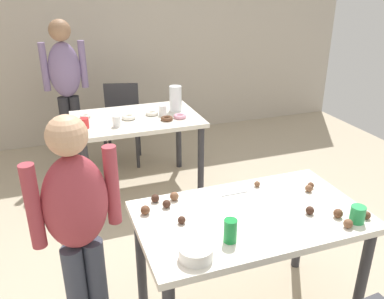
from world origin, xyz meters
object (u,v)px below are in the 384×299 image
(soda_can, at_px, (230,231))
(person_adult_far, at_px, (66,82))
(dining_table_near, at_px, (250,229))
(chair_far_table, at_px, (122,118))
(dining_table_far, at_px, (137,127))
(pitcher_far, at_px, (175,98))
(mixing_bowl, at_px, (196,252))
(person_girl_near, at_px, (79,225))

(soda_can, bearing_deg, person_adult_far, 101.78)
(dining_table_near, relative_size, chair_far_table, 1.45)
(chair_far_table, bearing_deg, dining_table_far, -89.20)
(dining_table_near, bearing_deg, pitcher_far, 84.88)
(dining_table_near, bearing_deg, dining_table_far, 97.32)
(dining_table_far, relative_size, mixing_bowl, 7.18)
(dining_table_near, distance_m, pitcher_far, 1.94)
(dining_table_far, bearing_deg, soda_can, -89.36)
(chair_far_table, relative_size, pitcher_far, 3.56)
(chair_far_table, xyz_separation_m, pitcher_far, (0.42, -0.68, 0.38))
(chair_far_table, distance_m, mixing_bowl, 2.88)
(person_adult_far, relative_size, pitcher_far, 6.48)
(pitcher_far, bearing_deg, person_adult_far, 144.96)
(person_girl_near, xyz_separation_m, mixing_bowl, (0.49, -0.34, -0.05))
(person_girl_near, distance_m, soda_can, 0.75)
(dining_table_near, relative_size, person_girl_near, 0.90)
(chair_far_table, height_order, person_adult_far, person_adult_far)
(dining_table_near, height_order, soda_can, soda_can)
(pitcher_far, bearing_deg, dining_table_far, -170.34)
(chair_far_table, bearing_deg, person_girl_near, -104.72)
(mixing_bowl, height_order, pitcher_far, pitcher_far)
(person_adult_far, bearing_deg, soda_can, -78.22)
(soda_can, bearing_deg, dining_table_far, 90.64)
(person_girl_near, bearing_deg, chair_far_table, 75.28)
(person_adult_far, xyz_separation_m, mixing_bowl, (0.38, -2.86, -0.18))
(soda_can, bearing_deg, dining_table_near, 41.22)
(dining_table_far, relative_size, person_adult_far, 0.74)
(chair_far_table, distance_m, soda_can, 2.81)
(mixing_bowl, bearing_deg, chair_far_table, 86.61)
(pitcher_far, bearing_deg, soda_can, -100.41)
(dining_table_near, xyz_separation_m, person_adult_far, (-0.80, 2.60, 0.31))
(dining_table_far, relative_size, soda_can, 9.56)
(person_girl_near, xyz_separation_m, person_adult_far, (0.11, 2.52, 0.13))
(pitcher_far, bearing_deg, dining_table_near, -95.12)
(dining_table_near, height_order, pitcher_far, pitcher_far)
(chair_far_table, distance_m, person_adult_far, 0.72)
(chair_far_table, bearing_deg, soda_can, -89.32)
(person_adult_far, height_order, soda_can, person_adult_far)
(dining_table_near, relative_size, pitcher_far, 5.16)
(dining_table_far, bearing_deg, mixing_bowl, -94.89)
(chair_far_table, xyz_separation_m, soda_can, (0.03, -2.80, 0.31))
(dining_table_near, distance_m, soda_can, 0.33)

